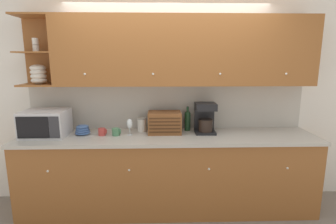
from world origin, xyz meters
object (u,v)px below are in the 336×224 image
(storage_canister, at_px, (142,125))
(bowl_stack_on_counter, at_px, (83,130))
(mug, at_px, (116,132))
(microwave, at_px, (46,123))
(wine_bottle, at_px, (188,120))
(bread_box, at_px, (165,123))
(coffee_maker, at_px, (205,118))
(wine_glass, at_px, (130,124))
(mug_blue_second, at_px, (102,132))

(storage_canister, bearing_deg, bowl_stack_on_counter, -170.72)
(mug, relative_size, storage_canister, 0.60)
(microwave, height_order, storage_canister, microwave)
(bowl_stack_on_counter, xyz_separation_m, mug, (0.41, -0.05, -0.01))
(microwave, bearing_deg, wine_bottle, 6.49)
(bread_box, relative_size, coffee_maker, 1.07)
(mug, xyz_separation_m, bread_box, (0.58, 0.09, 0.09))
(wine_glass, distance_m, storage_canister, 0.20)
(bowl_stack_on_counter, height_order, wine_bottle, wine_bottle)
(storage_canister, height_order, coffee_maker, coffee_maker)
(wine_glass, relative_size, coffee_maker, 0.52)
(mug_blue_second, bearing_deg, storage_canister, 18.33)
(bowl_stack_on_counter, height_order, mug_blue_second, bowl_stack_on_counter)
(bowl_stack_on_counter, xyz_separation_m, wine_bottle, (1.27, 0.15, 0.08))
(wine_bottle, xyz_separation_m, coffee_maker, (0.20, -0.11, 0.05))
(mug, xyz_separation_m, wine_bottle, (0.87, 0.20, 0.10))
(storage_canister, height_order, bread_box, bread_box)
(mug, relative_size, wine_bottle, 0.34)
(microwave, height_order, bowl_stack_on_counter, microwave)
(bread_box, bearing_deg, coffee_maker, -0.84)
(mug, xyz_separation_m, wine_glass, (0.16, 0.01, 0.09))
(microwave, height_order, wine_glass, microwave)
(microwave, xyz_separation_m, storage_canister, (1.11, 0.15, -0.07))
(wine_bottle, bearing_deg, bread_box, -159.93)
(bowl_stack_on_counter, relative_size, wine_bottle, 0.58)
(mug_blue_second, distance_m, wine_bottle, 1.06)
(storage_canister, bearing_deg, mug_blue_second, -161.67)
(wine_glass, xyz_separation_m, coffee_maker, (0.91, 0.07, 0.06))
(bowl_stack_on_counter, relative_size, mug_blue_second, 1.83)
(storage_canister, bearing_deg, coffee_maker, -5.50)
(bowl_stack_on_counter, relative_size, mug, 1.73)
(bread_box, bearing_deg, mug_blue_second, -173.51)
(bowl_stack_on_counter, relative_size, storage_canister, 1.04)
(microwave, relative_size, wine_bottle, 1.62)
(storage_canister, xyz_separation_m, coffee_maker, (0.78, -0.07, 0.10))
(mug_blue_second, distance_m, bread_box, 0.75)
(bowl_stack_on_counter, bearing_deg, mug, -6.56)
(storage_canister, bearing_deg, microwave, -172.17)
(storage_canister, relative_size, wine_bottle, 0.56)
(wine_glass, xyz_separation_m, storage_canister, (0.13, 0.15, -0.05))
(mug_blue_second, height_order, wine_bottle, wine_bottle)
(bowl_stack_on_counter, bearing_deg, microwave, -174.64)
(bowl_stack_on_counter, height_order, storage_canister, storage_canister)
(mug_blue_second, xyz_separation_m, storage_canister, (0.46, 0.15, 0.04))
(coffee_maker, bearing_deg, wine_glass, -175.48)
(bowl_stack_on_counter, relative_size, wine_glass, 0.91)
(mug_blue_second, distance_m, wine_glass, 0.34)
(coffee_maker, bearing_deg, bread_box, 179.16)
(microwave, bearing_deg, mug, -0.56)
(mug, bearing_deg, storage_canister, 28.71)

